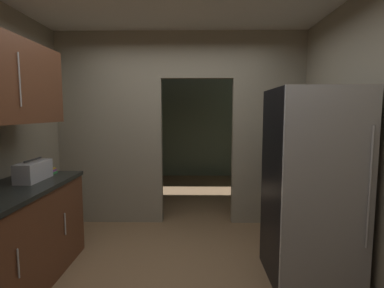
{
  "coord_description": "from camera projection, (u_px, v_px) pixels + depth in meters",
  "views": [
    {
      "loc": [
        0.23,
        -2.55,
        1.57
      ],
      "look_at": [
        0.18,
        0.65,
        1.23
      ],
      "focal_mm": 27.65,
      "sensor_mm": 36.0,
      "label": 1
    }
  ],
  "objects": [
    {
      "name": "lower_cabinet_run",
      "position": [
        8.0,
        243.0,
        2.53
      ],
      "size": [
        0.65,
        1.74,
        0.91
      ],
      "color": "brown",
      "rests_on": "ground"
    },
    {
      "name": "boombox",
      "position": [
        33.0,
        171.0,
        2.86
      ],
      "size": [
        0.19,
        0.42,
        0.21
      ],
      "color": "#B2B2B7",
      "rests_on": "lower_cabinet_run"
    },
    {
      "name": "kitchen_partition",
      "position": [
        176.0,
        123.0,
        4.15
      ],
      "size": [
        3.42,
        0.12,
        2.67
      ],
      "color": "gray",
      "rests_on": "ground"
    },
    {
      "name": "ground",
      "position": [
        172.0,
        285.0,
        2.7
      ],
      "size": [
        20.0,
        20.0,
        0.0
      ],
      "primitive_type": "plane",
      "color": "brown"
    },
    {
      "name": "book_stack",
      "position": [
        49.0,
        171.0,
        3.18
      ],
      "size": [
        0.14,
        0.14,
        0.06
      ],
      "color": "#388C47",
      "rests_on": "lower_cabinet_run"
    },
    {
      "name": "refrigerator",
      "position": [
        311.0,
        186.0,
        2.72
      ],
      "size": [
        0.74,
        0.78,
        1.78
      ],
      "color": "black",
      "rests_on": "ground"
    },
    {
      "name": "adjoining_room_shell",
      "position": [
        186.0,
        124.0,
        6.29
      ],
      "size": [
        3.42,
        3.23,
        2.67
      ],
      "color": "slate",
      "rests_on": "ground"
    }
  ]
}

